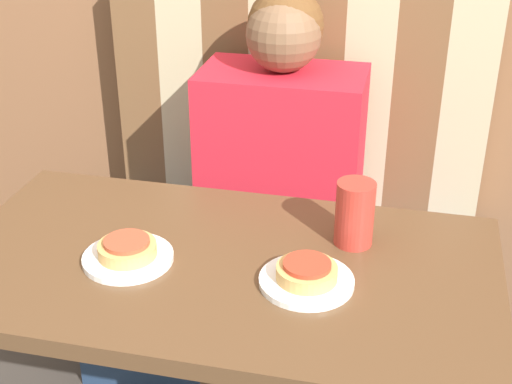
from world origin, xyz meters
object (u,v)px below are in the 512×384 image
Objects in this scene: plate_left at (128,258)px; pizza_right at (307,271)px; pizza_left at (127,248)px; person at (282,133)px; drinking_cup at (355,213)px; plate_right at (306,281)px.

plate_left is 0.34m from pizza_right.
pizza_left is (-0.00, 0.00, 0.02)m from plate_left.
pizza_right is (0.34, 0.00, 0.00)m from pizza_left.
person reaches higher than drinking_cup.
person is 0.66m from plate_right.
drinking_cup is (0.41, 0.16, 0.04)m from pizza_left.
pizza_left is (-0.34, 0.00, 0.02)m from plate_right.
plate_left is at bearing -158.34° from drinking_cup.
drinking_cup reaches higher than plate_right.
plate_right is 0.34m from pizza_left.
drinking_cup is (0.07, 0.16, 0.04)m from pizza_right.
pizza_left is 1.00× the size of pizza_right.
drinking_cup reaches higher than pizza_right.
plate_left is 1.00× the size of plate_right.
plate_left is at bearing 0.00° from pizza_left.
plate_right is (0.34, 0.00, 0.00)m from plate_left.
plate_left is at bearing 180.00° from plate_right.
drinking_cup is at bearing 67.91° from plate_right.
drinking_cup reaches higher than plate_left.
plate_left is 1.56× the size of pizza_left.
plate_right is 1.31× the size of drinking_cup.
person is 6.21× the size of pizza_right.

